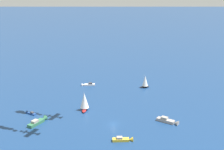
{
  "coord_description": "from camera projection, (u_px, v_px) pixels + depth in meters",
  "views": [
    {
      "loc": [
        83.98,
        70.83,
        54.97
      ],
      "look_at": [
        0.24,
        -0.58,
        21.95
      ],
      "focal_mm": 45.27,
      "sensor_mm": 36.0,
      "label": 1
    }
  ],
  "objects": [
    {
      "name": "motorboat_far_stbd",
      "position": [
        88.0,
        85.0,
        169.83
      ],
      "size": [
        7.03,
        7.08,
        2.3
      ],
      "color": "white",
      "rests_on": "ground_plane"
    },
    {
      "name": "sailboat_mid_cluster",
      "position": [
        145.0,
        82.0,
        165.72
      ],
      "size": [
        6.11,
        4.89,
        7.94
      ],
      "color": "black",
      "rests_on": "ground_plane"
    },
    {
      "name": "motorboat_offshore",
      "position": [
        168.0,
        121.0,
        122.23
      ],
      "size": [
        3.7,
        9.88,
        2.8
      ],
      "color": "#9E9993",
      "rests_on": "ground_plane"
    },
    {
      "name": "sailboat_near_centre",
      "position": [
        84.0,
        101.0,
        133.97
      ],
      "size": [
        7.23,
        6.2,
        9.65
      ],
      "color": "#B21E1E",
      "rests_on": "ground_plane"
    },
    {
      "name": "ground_plane",
      "position": [
        113.0,
        124.0,
        121.03
      ],
      "size": [
        2000.0,
        2000.0,
        0.0
      ],
      "primitive_type": "plane",
      "color": "navy"
    },
    {
      "name": "motorboat_outer_ring_a",
      "position": [
        38.0,
        122.0,
        121.6
      ],
      "size": [
        10.21,
        4.45,
        2.87
      ],
      "color": "#33704C",
      "rests_on": "ground_plane"
    },
    {
      "name": "motorboat_ahead",
      "position": [
        124.0,
        139.0,
        107.31
      ],
      "size": [
        6.88,
        7.09,
        2.28
      ],
      "color": "gold",
      "rests_on": "ground_plane"
    },
    {
      "name": "motorboat_trailing",
      "position": [
        31.0,
        113.0,
        130.79
      ],
      "size": [
        2.23,
        5.76,
        1.63
      ],
      "color": "#23478C",
      "rests_on": "ground_plane"
    }
  ]
}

